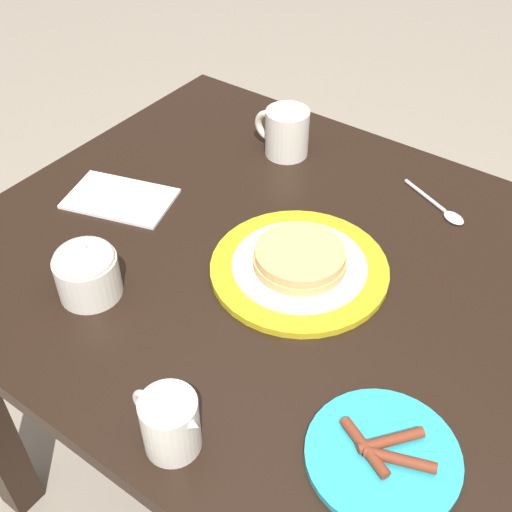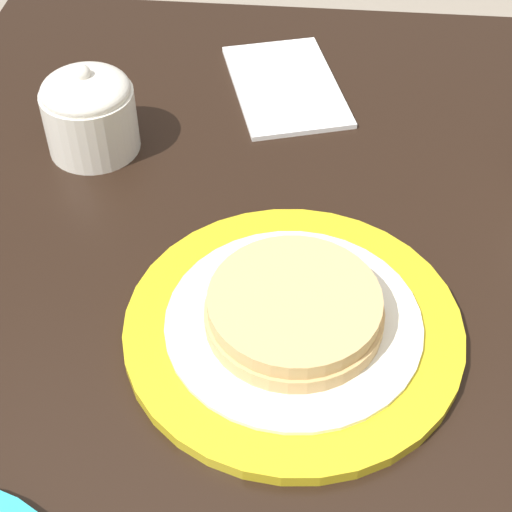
# 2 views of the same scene
# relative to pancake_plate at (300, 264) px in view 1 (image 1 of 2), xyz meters

# --- Properties ---
(ground_plane) EXTENTS (8.00, 8.00, 0.00)m
(ground_plane) POSITION_rel_pancake_plate_xyz_m (0.00, -0.01, -0.75)
(ground_plane) COLOR gray
(dining_table) EXTENTS (1.12, 0.86, 0.73)m
(dining_table) POSITION_rel_pancake_plate_xyz_m (0.00, -0.01, -0.15)
(dining_table) COLOR black
(dining_table) RESTS_ON ground_plane
(pancake_plate) EXTENTS (0.28, 0.28, 0.05)m
(pancake_plate) POSITION_rel_pancake_plate_xyz_m (0.00, 0.00, 0.00)
(pancake_plate) COLOR gold
(pancake_plate) RESTS_ON dining_table
(side_plate_bacon) EXTENTS (0.19, 0.19, 0.02)m
(side_plate_bacon) POSITION_rel_pancake_plate_xyz_m (-0.26, 0.22, -0.01)
(side_plate_bacon) COLOR #2DADBC
(side_plate_bacon) RESTS_ON dining_table
(coffee_mug) EXTENTS (0.12, 0.08, 0.09)m
(coffee_mug) POSITION_rel_pancake_plate_xyz_m (0.21, -0.27, 0.03)
(coffee_mug) COLOR silver
(coffee_mug) RESTS_ON dining_table
(creamer_pitcher) EXTENTS (0.11, 0.07, 0.09)m
(creamer_pitcher) POSITION_rel_pancake_plate_xyz_m (-0.04, 0.35, 0.03)
(creamer_pitcher) COLOR silver
(creamer_pitcher) RESTS_ON dining_table
(sugar_bowl) EXTENTS (0.10, 0.10, 0.10)m
(sugar_bowl) POSITION_rel_pancake_plate_xyz_m (0.23, 0.23, 0.03)
(sugar_bowl) COLOR silver
(sugar_bowl) RESTS_ON dining_table
(napkin) EXTENTS (0.21, 0.17, 0.01)m
(napkin) POSITION_rel_pancake_plate_xyz_m (0.37, 0.03, -0.01)
(napkin) COLOR white
(napkin) RESTS_ON dining_table
(spoon) EXTENTS (0.14, 0.08, 0.01)m
(spoon) POSITION_rel_pancake_plate_xyz_m (-0.12, -0.28, -0.01)
(spoon) COLOR silver
(spoon) RESTS_ON dining_table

